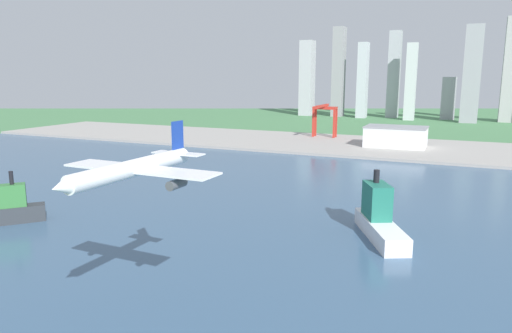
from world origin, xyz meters
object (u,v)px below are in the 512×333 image
at_px(airplane_landing, 133,169).
at_px(container_barge, 0,210).
at_px(port_crane_red, 324,113).
at_px(warehouse_main, 396,136).
at_px(ferry_boat, 379,218).

distance_m(airplane_landing, container_barge, 138.97).
distance_m(airplane_landing, port_crane_red, 412.53).
relative_size(container_barge, port_crane_red, 0.88).
distance_m(airplane_landing, warehouse_main, 366.83).
distance_m(container_barge, warehouse_main, 340.05).
bearing_deg(port_crane_red, container_barge, -98.59).
bearing_deg(port_crane_red, airplane_landing, -80.37).
bearing_deg(container_barge, warehouse_main, 66.60).
relative_size(ferry_boat, container_barge, 1.24).
bearing_deg(ferry_boat, port_crane_red, 110.42).
height_order(container_barge, warehouse_main, container_barge).
bearing_deg(warehouse_main, ferry_boat, -83.52).
distance_m(airplane_landing, ferry_boat, 122.63).
xyz_separation_m(ferry_boat, container_barge, (-164.11, -55.88, -1.32)).
bearing_deg(warehouse_main, container_barge, -113.40).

